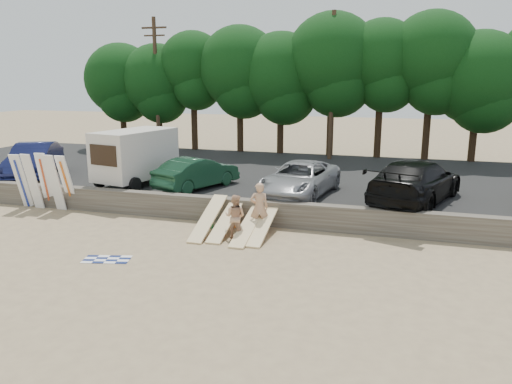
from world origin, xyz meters
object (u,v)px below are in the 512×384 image
box_trailer (135,154)px  beachgoer_b (235,216)px  car_0 (34,160)px  car_2 (300,179)px  car_1 (197,173)px  car_3 (415,181)px  cooler (208,224)px  beachgoer_a (259,208)px

box_trailer → beachgoer_b: 8.06m
car_0 → car_2: size_ratio=0.99×
box_trailer → beachgoer_b: bearing=-22.4°
car_1 → beachgoer_b: bearing=148.5°
car_0 → beachgoer_b: 13.65m
car_3 → cooler: bearing=44.2°
car_0 → box_trailer: bearing=-27.8°
box_trailer → car_1: size_ratio=1.01×
car_0 → car_1: size_ratio=1.18×
car_3 → car_0: bearing=18.0°
beachgoer_a → beachgoer_b: (-0.64, -0.94, -0.15)m
beachgoer_a → car_1: bearing=-58.5°
box_trailer → car_0: bearing=-171.5°
box_trailer → car_1: (3.15, 0.06, -0.74)m
cooler → car_2: bearing=30.4°
car_1 → car_3: 9.71m
box_trailer → car_1: bearing=12.7°
cooler → car_0: bearing=140.4°
box_trailer → beachgoer_a: box_trailer is taller
box_trailer → cooler: 6.56m
box_trailer → car_3: bearing=12.5°
car_0 → cooler: car_0 is taller
car_2 → beachgoer_a: size_ratio=2.74×
car_0 → car_2: (14.20, -0.33, -0.13)m
beachgoer_a → cooler: bearing=-16.4°
box_trailer → car_0: 6.22m
car_2 → car_3: size_ratio=0.86×
beachgoer_a → cooler: 2.22m
car_0 → car_3: size_ratio=0.85×
car_2 → cooler: 4.75m
car_1 → box_trailer: bearing=22.3°
car_1 → cooler: (1.99, -3.60, -1.27)m
car_1 → cooler: car_1 is taller
car_2 → car_3: bearing=10.4°
box_trailer → car_1: 3.24m
box_trailer → car_2: box_trailer is taller
car_0 → car_1: car_0 is taller
car_0 → car_1: (9.33, -0.29, -0.13)m
beachgoer_b → cooler: bearing=-29.5°
car_1 → car_3: size_ratio=0.72×
box_trailer → car_3: (12.86, 0.18, -0.58)m
car_3 → cooler: (-7.72, -3.72, -1.43)m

